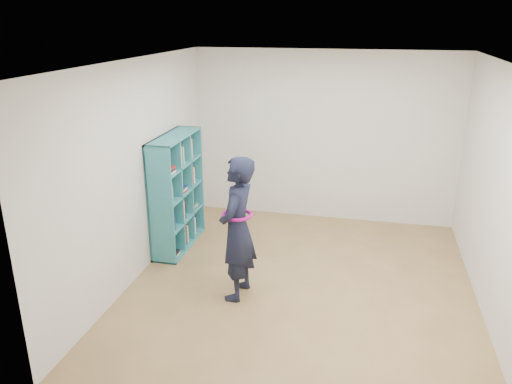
# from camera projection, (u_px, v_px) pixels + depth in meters

# --- Properties ---
(floor) EXTENTS (4.50, 4.50, 0.00)m
(floor) POSITION_uv_depth(u_px,v_px,m) (301.00, 286.00, 5.96)
(floor) COLOR olive
(floor) RESTS_ON ground
(ceiling) EXTENTS (4.50, 4.50, 0.00)m
(ceiling) POSITION_uv_depth(u_px,v_px,m) (308.00, 62.00, 5.09)
(ceiling) COLOR white
(ceiling) RESTS_ON wall_back
(wall_left) EXTENTS (0.02, 4.50, 2.60)m
(wall_left) POSITION_uv_depth(u_px,v_px,m) (138.00, 171.00, 5.95)
(wall_left) COLOR silver
(wall_left) RESTS_ON floor
(wall_right) EXTENTS (0.02, 4.50, 2.60)m
(wall_right) POSITION_uv_depth(u_px,v_px,m) (498.00, 196.00, 5.11)
(wall_right) COLOR silver
(wall_right) RESTS_ON floor
(wall_back) EXTENTS (4.00, 0.02, 2.60)m
(wall_back) POSITION_uv_depth(u_px,v_px,m) (324.00, 137.00, 7.60)
(wall_back) COLOR silver
(wall_back) RESTS_ON floor
(wall_front) EXTENTS (4.00, 0.02, 2.60)m
(wall_front) POSITION_uv_depth(u_px,v_px,m) (260.00, 282.00, 3.46)
(wall_front) COLOR silver
(wall_front) RESTS_ON floor
(bookshelf) EXTENTS (0.34, 1.18, 1.57)m
(bookshelf) POSITION_uv_depth(u_px,v_px,m) (175.00, 193.00, 6.78)
(bookshelf) COLOR teal
(bookshelf) RESTS_ON floor
(person) EXTENTS (0.44, 0.63, 1.65)m
(person) POSITION_uv_depth(u_px,v_px,m) (237.00, 229.00, 5.50)
(person) COLOR black
(person) RESTS_ON floor
(smartphone) EXTENTS (0.03, 0.08, 0.12)m
(smartphone) POSITION_uv_depth(u_px,v_px,m) (228.00, 216.00, 5.57)
(smartphone) COLOR silver
(smartphone) RESTS_ON person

